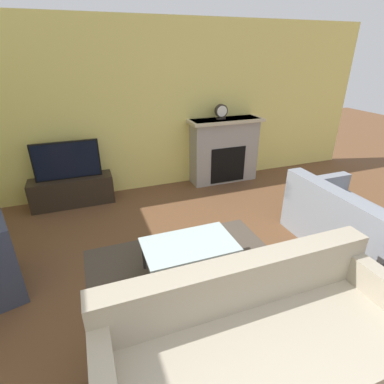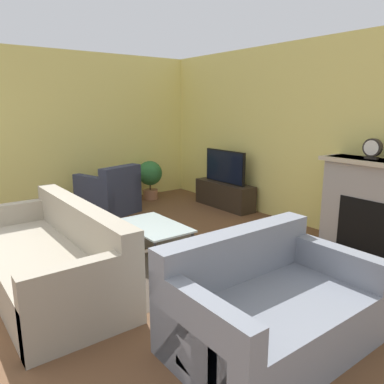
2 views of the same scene
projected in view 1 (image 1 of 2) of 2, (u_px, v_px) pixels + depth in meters
The scene contains 9 objects.
wall_back at pixel (135, 110), 4.80m from camera, with size 8.66×0.06×2.70m.
area_rug at pixel (192, 277), 3.24m from camera, with size 2.17×1.78×0.00m.
fireplace at pixel (224, 149), 5.41m from camera, with size 1.32×0.43×1.15m.
tv_stand at pixel (73, 191), 4.68m from camera, with size 1.23×0.36×0.45m.
tv at pixel (67, 160), 4.46m from camera, with size 0.95×0.06×0.57m.
couch_sectional at pixel (260, 347), 2.15m from camera, with size 2.26×0.96×0.82m.
couch_loveseat at pixel (351, 227), 3.62m from camera, with size 0.99×1.52×0.82m.
coffee_table at pixel (189, 247), 3.15m from camera, with size 0.97×0.58×0.39m.
mantel_clock at pixel (221, 112), 5.10m from camera, with size 0.22×0.07×0.25m.
Camera 1 is at (-0.85, 0.00, 2.22)m, focal length 28.00 mm.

